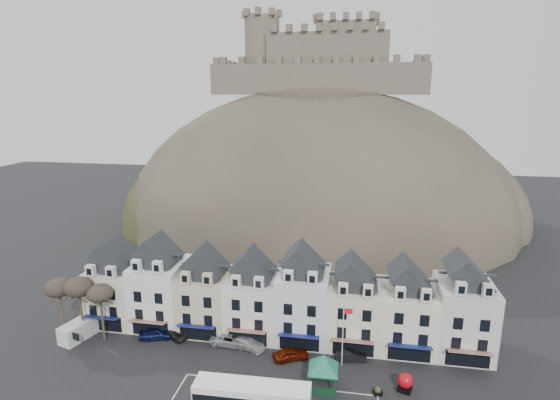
# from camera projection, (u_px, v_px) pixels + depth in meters

# --- Properties ---
(townhouse_terrace) EXTENTS (54.40, 9.35, 11.80)m
(townhouse_terrace) POSITION_uv_depth(u_px,v_px,m) (280.00, 298.00, 59.21)
(townhouse_terrace) COLOR silver
(townhouse_terrace) RESTS_ON ground
(castle_hill) EXTENTS (100.00, 76.00, 68.00)m
(castle_hill) POSITION_uv_depth(u_px,v_px,m) (320.00, 224.00, 110.96)
(castle_hill) COLOR #3B372D
(castle_hill) RESTS_ON ground
(castle) EXTENTS (50.20, 22.20, 22.00)m
(castle) POSITION_uv_depth(u_px,v_px,m) (323.00, 61.00, 108.27)
(castle) COLOR #63584B
(castle) RESTS_ON ground
(tree_left_far) EXTENTS (3.61, 3.61, 8.24)m
(tree_left_far) POSITION_uv_depth(u_px,v_px,m) (59.00, 288.00, 58.47)
(tree_left_far) COLOR #352D21
(tree_left_far) RESTS_ON ground
(tree_left_mid) EXTENTS (3.78, 3.78, 8.64)m
(tree_left_mid) POSITION_uv_depth(u_px,v_px,m) (79.00, 287.00, 57.89)
(tree_left_mid) COLOR #352D21
(tree_left_mid) RESTS_ON ground
(tree_left_near) EXTENTS (3.43, 3.43, 7.84)m
(tree_left_near) POSITION_uv_depth(u_px,v_px,m) (100.00, 294.00, 57.55)
(tree_left_near) COLOR #352D21
(tree_left_near) RESTS_ON ground
(bus) EXTENTS (12.13, 3.11, 3.41)m
(bus) POSITION_uv_depth(u_px,v_px,m) (252.00, 397.00, 44.87)
(bus) COLOR #262628
(bus) RESTS_ON ground
(bus_shelter) EXTENTS (6.67, 6.67, 4.24)m
(bus_shelter) POSITION_uv_depth(u_px,v_px,m) (323.00, 363.00, 48.26)
(bus_shelter) COLOR #10321E
(bus_shelter) RESTS_ON ground
(red_buoy) EXTENTS (1.81, 1.81, 2.11)m
(red_buoy) POSITION_uv_depth(u_px,v_px,m) (405.00, 382.00, 48.48)
(red_buoy) COLOR black
(red_buoy) RESTS_ON ground
(flagpole) EXTENTS (1.12, 0.23, 7.79)m
(flagpole) POSITION_uv_depth(u_px,v_px,m) (344.00, 332.00, 52.24)
(flagpole) COLOR silver
(flagpole) RESTS_ON ground
(white_van) EXTENTS (3.58, 5.70, 2.41)m
(white_van) POSITION_uv_depth(u_px,v_px,m) (79.00, 330.00, 58.98)
(white_van) COLOR silver
(white_van) RESTS_ON ground
(planter_east) EXTENTS (1.06, 0.68, 0.98)m
(planter_east) POSITION_uv_depth(u_px,v_px,m) (378.00, 391.00, 47.88)
(planter_east) COLOR black
(planter_east) RESTS_ON ground
(car_navy) EXTENTS (4.88, 3.08, 1.55)m
(car_navy) POSITION_uv_depth(u_px,v_px,m) (156.00, 333.00, 58.87)
(car_navy) COLOR #0B133A
(car_navy) RESTS_ON ground
(car_black) EXTENTS (4.04, 2.82, 1.26)m
(car_black) POSITION_uv_depth(u_px,v_px,m) (174.00, 335.00, 58.83)
(car_black) COLOR black
(car_black) RESTS_ON ground
(car_silver) EXTENTS (5.52, 2.61, 1.56)m
(car_silver) POSITION_uv_depth(u_px,v_px,m) (232.00, 339.00, 57.45)
(car_silver) COLOR #A1A4A9
(car_silver) RESTS_ON ground
(car_white) EXTENTS (5.16, 3.49, 1.39)m
(car_white) POSITION_uv_depth(u_px,v_px,m) (248.00, 343.00, 56.77)
(car_white) COLOR beige
(car_white) RESTS_ON ground
(car_maroon) EXTENTS (4.81, 3.49, 1.52)m
(car_maroon) POSITION_uv_depth(u_px,v_px,m) (291.00, 354.00, 54.25)
(car_maroon) COLOR #561304
(car_maroon) RESTS_ON ground
(car_charcoal) EXTENTS (3.97, 1.88, 1.26)m
(car_charcoal) POSITION_uv_depth(u_px,v_px,m) (351.00, 356.00, 54.10)
(car_charcoal) COLOR black
(car_charcoal) RESTS_ON ground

